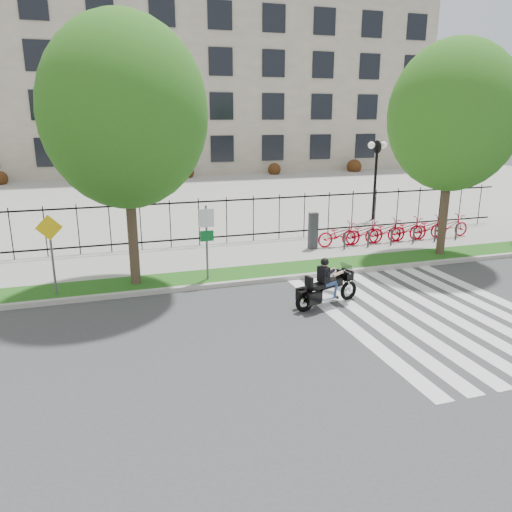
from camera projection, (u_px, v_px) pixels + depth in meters
name	position (u px, v px, depth m)	size (l,w,h in m)	color
ground	(272.00, 336.00, 12.81)	(120.00, 120.00, 0.00)	#3B3B3D
curb	(231.00, 284.00, 16.55)	(60.00, 0.20, 0.15)	#A19F98
grass_verge	(224.00, 276.00, 17.33)	(60.00, 1.50, 0.15)	#184C13
sidewalk	(209.00, 257.00, 19.62)	(60.00, 3.50, 0.15)	gray
plaza	(155.00, 194.00, 35.71)	(80.00, 34.00, 0.10)	gray
crosswalk_stripes	(431.00, 314.00, 14.23)	(5.70, 8.00, 0.01)	silver
iron_fence	(199.00, 222.00, 20.93)	(30.00, 0.06, 2.00)	black
office_building	(127.00, 70.00, 51.27)	(60.00, 21.90, 20.15)	gray
lamp_post_right	(376.00, 161.00, 25.89)	(1.06, 0.70, 4.25)	black
street_tree_1	(124.00, 113.00, 14.96)	(5.03, 5.03, 8.29)	#38291E
street_tree_2	(454.00, 116.00, 18.49)	(4.83, 4.83, 8.07)	#38291E
bike_share_station	(395.00, 230.00, 21.65)	(7.84, 0.88, 1.50)	#2D2D33
sign_pole_regulatory	(207.00, 233.00, 16.34)	(0.50, 0.09, 2.50)	#59595B
sign_pole_warning	(51.00, 244.00, 14.94)	(0.78, 0.09, 2.49)	#59595B
motorcycle_rider	(327.00, 286.00, 14.70)	(2.27, 1.01, 1.79)	black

